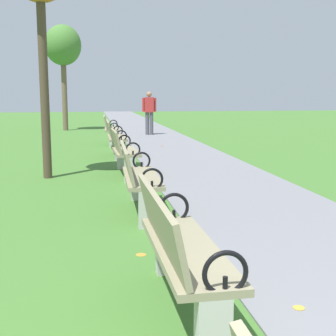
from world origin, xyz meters
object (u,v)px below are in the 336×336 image
Objects in this scene: park_bench_5 at (115,137)px; park_bench_6 at (110,129)px; park_bench_4 at (123,151)px; tree_2 at (63,47)px; park_bench_3 at (138,177)px; park_bench_2 at (179,248)px; pedestrian_walking at (149,111)px.

park_bench_5 is 0.99× the size of park_bench_6.
park_bench_4 is 12.00m from tree_2.
park_bench_3 and park_bench_6 have the same top height.
park_bench_6 is 6.84m from tree_2.
park_bench_2 is 1.00× the size of park_bench_4.
park_bench_5 is at bearing 90.00° from park_bench_3.
park_bench_2 is 8.56m from park_bench_5.
park_bench_2 is 14.48m from pedestrian_walking.
park_bench_6 is at bearing 90.00° from park_bench_5.
pedestrian_walking is at bearing 74.61° from park_bench_5.
park_bench_3 is 8.48m from park_bench_6.
park_bench_5 is at bearing 90.00° from park_bench_4.
park_bench_4 is 1.00× the size of park_bench_6.
park_bench_3 is 1.01× the size of park_bench_5.
park_bench_2 is 0.36× the size of tree_2.
park_bench_5 and park_bench_6 have the same top height.
tree_2 reaches higher than park_bench_6.
tree_2 is (-1.66, 8.74, 3.01)m from park_bench_5.
park_bench_2 is 2.91m from park_bench_3.
park_bench_4 is at bearing 90.00° from park_bench_3.
pedestrian_walking reaches higher than park_bench_5.
tree_2 is at bearing 138.19° from pedestrian_walking.
park_bench_4 is 2.76m from park_bench_5.
park_bench_6 is (0.00, 8.48, 0.00)m from park_bench_3.
pedestrian_walking is at bearing 83.64° from park_bench_2.
park_bench_6 is 1.00× the size of pedestrian_walking.
park_bench_3 is at bearing -90.00° from park_bench_4.
park_bench_3 is 1.00× the size of pedestrian_walking.
park_bench_6 is at bearing 90.00° from park_bench_4.
tree_2 is (-1.66, 14.40, 3.01)m from park_bench_3.
park_bench_3 is 0.37× the size of tree_2.
park_bench_6 is (0.00, 11.39, 0.00)m from park_bench_2.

